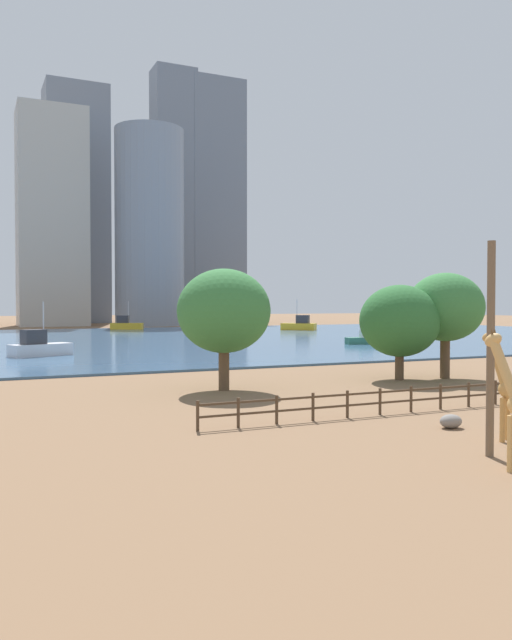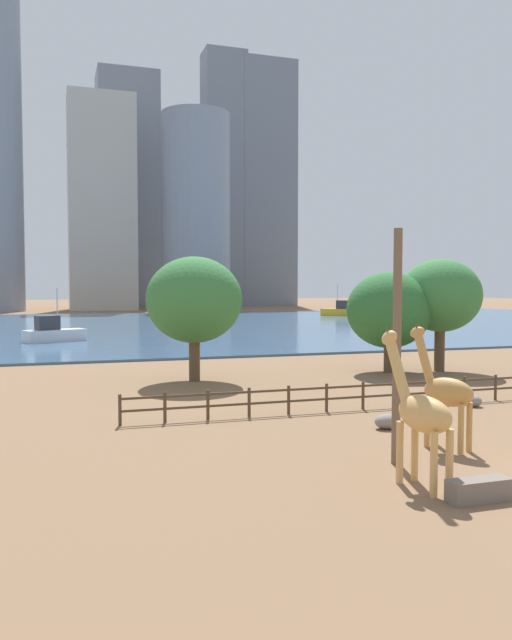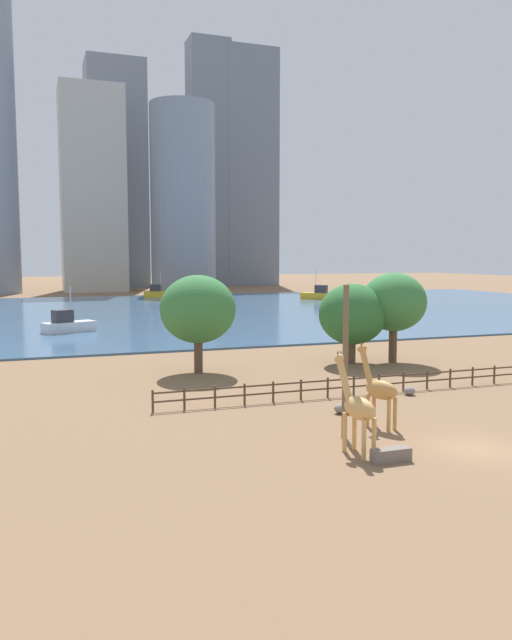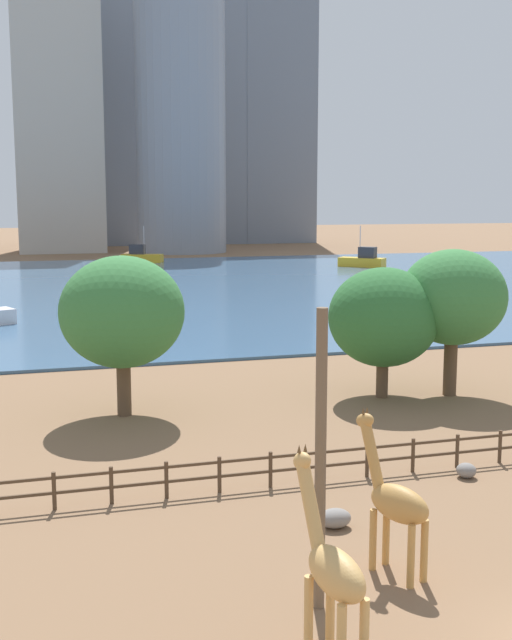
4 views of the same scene
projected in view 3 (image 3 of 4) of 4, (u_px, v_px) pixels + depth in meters
name	position (u px, v px, depth m)	size (l,w,h in m)	color
ground_plane	(156.00, 311.00, 104.16)	(400.00, 400.00, 0.00)	brown
harbor_water	(160.00, 312.00, 101.35)	(180.00, 86.00, 0.20)	#3D6084
giraffe_tall	(379.00, 389.00, 32.61)	(1.52, 2.65, 4.47)	#C18C47
giraffe_companion	(357.00, 407.00, 28.29)	(1.11, 3.04, 4.60)	tan
utility_pole	(345.00, 363.00, 30.50)	(0.28, 0.28, 7.63)	brown
boulder_near_fence	(343.00, 408.00, 35.80)	(1.03, 0.80, 0.60)	gray
boulder_by_pole	(409.00, 391.00, 40.61)	(0.73, 0.73, 0.55)	gray
feeding_trough	(391.00, 455.00, 27.35)	(1.80, 0.60, 0.60)	#72665B
enclosure_fence	(347.00, 384.00, 40.27)	(26.12, 0.14, 1.30)	#4C3826
tree_left_large	(352.00, 314.00, 52.20)	(5.66, 5.66, 6.75)	brown
tree_center_broad	(394.00, 302.00, 52.78)	(5.50, 5.50, 7.64)	brown
tree_right_tall	(198.00, 309.00, 47.92)	(5.84, 5.84, 7.59)	brown
boat_ferry	(158.00, 293.00, 136.86)	(6.74, 4.71, 5.72)	gold
boat_sailboat	(68.00, 324.00, 72.82)	(6.40, 4.31, 5.42)	silver
boat_tug	(360.00, 315.00, 88.02)	(4.48, 2.29, 1.88)	#337259
boat_barge	(318.00, 294.00, 130.11)	(6.55, 6.38, 6.05)	gold
skyline_block_central	(246.00, 170.00, 199.04)	(16.64, 15.97, 73.01)	slate
skyline_tower_glass	(209.00, 165.00, 191.42)	(12.23, 9.20, 74.18)	slate
skyline_block_right	(93.00, 191.00, 161.60)	(15.97, 13.64, 52.25)	#B7B2A8
skyline_block_wide	(117.00, 176.00, 184.56)	(16.89, 13.68, 65.78)	slate
skyline_tower_far	(183.00, 199.00, 161.97)	(16.87, 16.87, 48.06)	gray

